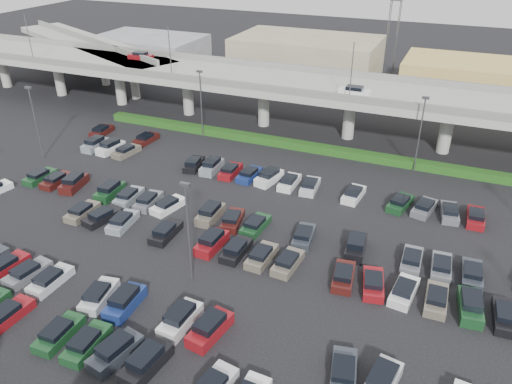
% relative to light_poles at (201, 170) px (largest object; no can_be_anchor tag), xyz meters
% --- Properties ---
extents(ground, '(280.00, 280.00, 0.00)m').
position_rel_light_poles_xyz_m(ground, '(4.13, -2.00, -6.24)').
color(ground, black).
extents(overpass, '(150.00, 13.00, 15.80)m').
position_rel_light_poles_xyz_m(overpass, '(3.91, 29.99, 0.73)').
color(overpass, '#999991').
rests_on(overpass, ground).
extents(on_ramp, '(50.93, 30.13, 8.80)m').
position_rel_light_poles_xyz_m(on_ramp, '(-47.98, 41.05, 0.62)').
color(on_ramp, '#999991').
rests_on(on_ramp, ground).
extents(hedge, '(66.00, 1.60, 1.10)m').
position_rel_light_poles_xyz_m(hedge, '(4.13, 23.00, -5.69)').
color(hedge, '#1A4213').
rests_on(hedge, ground).
extents(parked_cars, '(63.18, 41.61, 1.67)m').
position_rel_light_poles_xyz_m(parked_cars, '(2.77, -5.69, -5.64)').
color(parked_cars, gray).
rests_on(parked_cars, ground).
extents(light_poles, '(66.90, 48.38, 10.30)m').
position_rel_light_poles_xyz_m(light_poles, '(0.00, 0.00, 0.00)').
color(light_poles, '#4A4A4F').
rests_on(light_poles, ground).
extents(distant_buildings, '(138.00, 24.00, 9.00)m').
position_rel_light_poles_xyz_m(distant_buildings, '(16.50, 59.81, -2.49)').
color(distant_buildings, slate).
rests_on(distant_buildings, ground).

